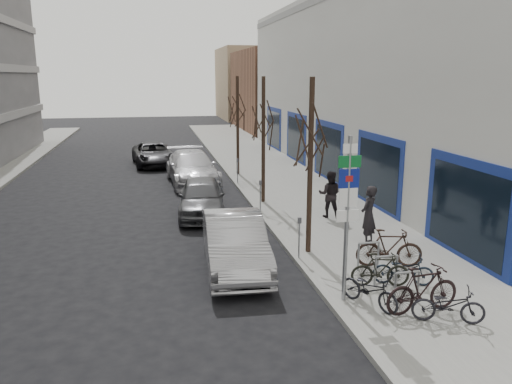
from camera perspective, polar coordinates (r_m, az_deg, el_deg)
name	(u,v)px	position (r m, az deg, el deg)	size (l,w,h in m)	color
ground	(248,314)	(12.19, -0.95, -13.80)	(120.00, 120.00, 0.00)	black
sidewalk_east	(305,201)	(22.36, 5.58, -1.02)	(5.00, 70.00, 0.15)	slate
commercial_building	(480,85)	(32.77, 24.22, 11.12)	(20.00, 32.00, 10.00)	#B7B7B2
brick_building_far	(298,91)	(52.88, 4.85, 11.47)	(12.00, 14.00, 8.00)	brown
tan_building_far	(270,83)	(67.49, 1.58, 12.29)	(13.00, 12.00, 9.00)	#937A5B
highway_sign_pole	(347,209)	(11.95, 10.40, -1.95)	(0.55, 0.10, 4.20)	gray
bike_rack	(386,267)	(13.59, 14.65, -8.28)	(0.66, 2.26, 0.83)	gray
tree_near	(311,125)	(14.98, 6.33, 7.63)	(1.80, 1.80, 5.50)	black
tree_mid	(263,110)	(21.24, 0.86, 9.32)	(1.80, 1.80, 5.50)	black
tree_far	(237,102)	(27.60, -2.13, 10.20)	(1.80, 1.80, 5.50)	black
meter_front	(299,234)	(15.02, 4.97, -4.76)	(0.10, 0.08, 1.27)	gray
meter_mid	(260,193)	(20.16, 0.51, -0.06)	(0.10, 0.08, 1.27)	gray
meter_back	(238,168)	(25.45, -2.12, 2.72)	(0.10, 0.08, 1.27)	gray
bike_near_left	(370,287)	(12.33, 12.89, -10.51)	(0.49, 1.62, 0.99)	black
bike_near_right	(423,289)	(12.32, 18.52, -10.46)	(0.57, 1.92, 1.17)	black
bike_mid_curb	(403,267)	(13.77, 16.50, -8.24)	(0.48, 1.58, 0.96)	black
bike_mid_inner	(380,269)	(13.50, 14.03, -8.59)	(0.46, 1.54, 0.94)	black
bike_far_curb	(449,302)	(12.09, 21.15, -11.66)	(0.48, 1.59, 0.97)	black
bike_far_inner	(389,248)	(14.83, 14.99, -6.18)	(0.57, 1.91, 1.16)	black
parked_car_front	(235,243)	(14.58, -2.45, -5.80)	(1.68, 4.82, 1.59)	#A1A1A6
parked_car_mid	(202,197)	(20.18, -6.24, -0.59)	(1.79, 4.45, 1.52)	#48484D
parked_car_back	(192,168)	(26.21, -7.30, 2.75)	(2.35, 5.78, 1.68)	#B9B9BF
lane_car	(153,154)	(32.14, -11.65, 4.27)	(2.36, 5.11, 1.42)	black
pedestrian_near	(368,215)	(16.53, 12.73, -2.62)	(0.71, 0.47, 1.95)	black
pedestrian_far	(330,194)	(19.47, 8.42, -0.22)	(0.68, 0.46, 1.84)	black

